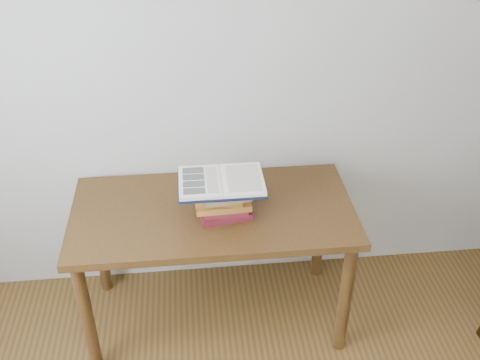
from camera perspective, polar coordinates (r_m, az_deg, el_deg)
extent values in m
cube|color=#B2B1A9|center=(2.66, -1.72, 12.29)|extent=(3.50, 0.04, 2.60)
cube|color=#492F12|center=(2.64, -2.76, -3.28)|extent=(1.32, 0.66, 0.04)
cylinder|color=#492F12|center=(2.72, -15.27, -13.37)|extent=(0.06, 0.06, 0.67)
cylinder|color=#492F12|center=(2.76, 10.63, -11.71)|extent=(0.06, 0.06, 0.67)
cylinder|color=#492F12|center=(3.11, -14.08, -6.09)|extent=(0.06, 0.06, 0.67)
cylinder|color=#492F12|center=(3.14, 8.12, -4.76)|extent=(0.06, 0.06, 0.67)
cube|color=#5C171E|center=(2.58, -1.59, -3.19)|extent=(0.25, 0.19, 0.03)
cube|color=#5C171E|center=(2.56, -1.56, -2.67)|extent=(0.20, 0.16, 0.03)
cube|color=#AB6726|center=(2.55, -1.82, -2.07)|extent=(0.25, 0.19, 0.03)
cube|color=#AB6726|center=(2.53, -2.08, -1.54)|extent=(0.23, 0.17, 0.03)
cube|color=tan|center=(2.50, -1.52, -1.28)|extent=(0.23, 0.19, 0.03)
cube|color=black|center=(2.49, -2.14, -0.60)|extent=(0.21, 0.17, 0.03)
cube|color=black|center=(2.47, -1.92, -0.35)|extent=(0.38, 0.26, 0.01)
cube|color=beige|center=(2.46, -4.13, -0.21)|extent=(0.18, 0.25, 0.02)
cube|color=beige|center=(2.47, 0.28, 0.04)|extent=(0.18, 0.25, 0.02)
cylinder|color=beige|center=(2.47, -1.92, -0.12)|extent=(0.01, 0.25, 0.01)
cube|color=black|center=(2.53, -4.80, 0.98)|extent=(0.09, 0.04, 0.00)
cube|color=black|center=(2.48, -4.76, 0.31)|extent=(0.09, 0.04, 0.00)
cube|color=black|center=(2.44, -4.71, -0.39)|extent=(0.09, 0.04, 0.00)
cube|color=black|center=(2.39, -4.67, -1.12)|extent=(0.09, 0.04, 0.00)
cube|color=silver|center=(2.46, -2.87, 0.05)|extent=(0.05, 0.21, 0.00)
cube|color=silver|center=(2.47, 0.36, 0.24)|extent=(0.15, 0.21, 0.00)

